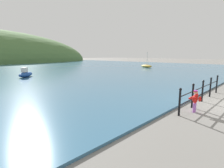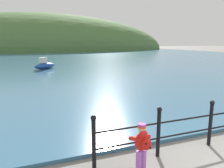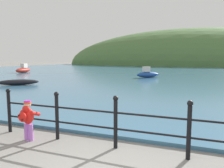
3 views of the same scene
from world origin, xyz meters
TOP-DOWN VIEW (x-y plane):
  - water at (0.00, 32.00)m, footprint 80.00×60.00m
  - far_hillside at (0.00, 69.17)m, footprint 80.44×44.24m
  - iron_railing at (-0.06, 1.50)m, footprint 6.33×0.12m
  - child_in_coat at (-2.23, 1.16)m, footprint 0.39×0.53m
  - boat_twin_mast at (-10.42, 9.31)m, footprint 2.69×2.35m
  - boat_mid_harbor at (-20.23, 20.41)m, footprint 1.47×3.19m
  - boat_far_left at (-2.89, 18.84)m, footprint 2.37×2.18m

SIDE VIEW (x-z plane):
  - far_hillside at x=0.00m, z-range -10.94..10.94m
  - water at x=0.00m, z-range 0.00..0.10m
  - boat_twin_mast at x=-10.42m, z-range 0.10..0.51m
  - boat_far_left at x=-2.89m, z-range -0.09..1.00m
  - boat_mid_harbor at x=-20.23m, z-range -0.12..1.11m
  - child_in_coat at x=-2.23m, z-range 0.10..1.11m
  - iron_railing at x=-0.06m, z-range 0.04..1.25m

